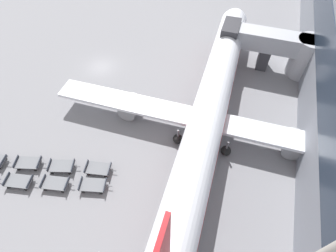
{
  "coord_description": "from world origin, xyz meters",
  "views": [
    {
      "loc": [
        20.63,
        -28.37,
        26.87
      ],
      "look_at": [
        14.64,
        -10.22,
        2.84
      ],
      "focal_mm": 28.0,
      "sensor_mm": 36.0,
      "label": 1
    }
  ],
  "objects_px": {
    "baggage_dolly_row_near_col_c": "(55,183)",
    "baggage_dolly_row_mid_a_col_c": "(62,166)",
    "baggage_dolly_row_mid_a_col_b": "(28,163)",
    "airplane": "(210,110)",
    "baggage_dolly_row_near_col_d": "(93,185)",
    "baggage_dolly_row_near_col_b": "(19,181)",
    "baggage_dolly_row_mid_a_col_d": "(98,169)"
  },
  "relations": [
    {
      "from": "baggage_dolly_row_mid_a_col_b",
      "to": "airplane",
      "type": "bearing_deg",
      "value": 33.48
    },
    {
      "from": "airplane",
      "to": "baggage_dolly_row_near_col_c",
      "type": "bearing_deg",
      "value": -136.12
    },
    {
      "from": "baggage_dolly_row_mid_a_col_d",
      "to": "baggage_dolly_row_near_col_d",
      "type": "bearing_deg",
      "value": -78.0
    },
    {
      "from": "baggage_dolly_row_near_col_b",
      "to": "baggage_dolly_row_near_col_c",
      "type": "relative_size",
      "value": 1.0
    },
    {
      "from": "baggage_dolly_row_mid_a_col_b",
      "to": "baggage_dolly_row_near_col_c",
      "type": "bearing_deg",
      "value": -15.57
    },
    {
      "from": "baggage_dolly_row_near_col_b",
      "to": "baggage_dolly_row_near_col_c",
      "type": "xyz_separation_m",
      "value": [
        3.97,
        1.04,
        0.0
      ]
    },
    {
      "from": "baggage_dolly_row_near_col_c",
      "to": "baggage_dolly_row_near_col_d",
      "type": "xyz_separation_m",
      "value": [
        4.03,
        1.12,
        0.0
      ]
    },
    {
      "from": "airplane",
      "to": "baggage_dolly_row_mid_a_col_c",
      "type": "xyz_separation_m",
      "value": [
        -14.45,
        -11.3,
        -2.75
      ]
    },
    {
      "from": "baggage_dolly_row_mid_a_col_b",
      "to": "baggage_dolly_row_mid_a_col_d",
      "type": "xyz_separation_m",
      "value": [
        8.05,
        1.88,
        0.0
      ]
    },
    {
      "from": "baggage_dolly_row_near_col_d",
      "to": "baggage_dolly_row_mid_a_col_c",
      "type": "bearing_deg",
      "value": 168.01
    },
    {
      "from": "airplane",
      "to": "baggage_dolly_row_near_col_d",
      "type": "bearing_deg",
      "value": -128.88
    },
    {
      "from": "baggage_dolly_row_mid_a_col_b",
      "to": "baggage_dolly_row_mid_a_col_c",
      "type": "relative_size",
      "value": 1.0
    },
    {
      "from": "airplane",
      "to": "baggage_dolly_row_near_col_c",
      "type": "height_order",
      "value": "airplane"
    },
    {
      "from": "baggage_dolly_row_mid_a_col_c",
      "to": "baggage_dolly_row_near_col_d",
      "type": "bearing_deg",
      "value": -11.99
    },
    {
      "from": "baggage_dolly_row_near_col_c",
      "to": "baggage_dolly_row_mid_a_col_c",
      "type": "bearing_deg",
      "value": 104.31
    },
    {
      "from": "airplane",
      "to": "baggage_dolly_row_near_col_c",
      "type": "relative_size",
      "value": 12.52
    },
    {
      "from": "airplane",
      "to": "baggage_dolly_row_mid_a_col_d",
      "type": "xyz_separation_m",
      "value": [
        -10.32,
        -10.26,
        -2.75
      ]
    },
    {
      "from": "baggage_dolly_row_near_col_b",
      "to": "baggage_dolly_row_mid_a_col_b",
      "type": "bearing_deg",
      "value": 101.69
    },
    {
      "from": "airplane",
      "to": "baggage_dolly_row_near_col_b",
      "type": "height_order",
      "value": "airplane"
    },
    {
      "from": "baggage_dolly_row_mid_a_col_b",
      "to": "baggage_dolly_row_near_col_b",
      "type": "bearing_deg",
      "value": -78.31
    },
    {
      "from": "baggage_dolly_row_near_col_d",
      "to": "baggage_dolly_row_mid_a_col_b",
      "type": "distance_m",
      "value": 8.47
    },
    {
      "from": "airplane",
      "to": "baggage_dolly_row_near_col_c",
      "type": "xyz_separation_m",
      "value": [
        -13.92,
        -13.38,
        -2.75
      ]
    },
    {
      "from": "baggage_dolly_row_near_col_d",
      "to": "airplane",
      "type": "bearing_deg",
      "value": 51.12
    },
    {
      "from": "baggage_dolly_row_near_col_d",
      "to": "baggage_dolly_row_near_col_c",
      "type": "bearing_deg",
      "value": -164.5
    },
    {
      "from": "airplane",
      "to": "baggage_dolly_row_mid_a_col_b",
      "type": "height_order",
      "value": "airplane"
    },
    {
      "from": "airplane",
      "to": "baggage_dolly_row_mid_a_col_b",
      "type": "relative_size",
      "value": 12.53
    },
    {
      "from": "airplane",
      "to": "baggage_dolly_row_mid_a_col_d",
      "type": "height_order",
      "value": "airplane"
    },
    {
      "from": "baggage_dolly_row_near_col_b",
      "to": "baggage_dolly_row_mid_a_col_c",
      "type": "distance_m",
      "value": 4.65
    },
    {
      "from": "baggage_dolly_row_near_col_c",
      "to": "baggage_dolly_row_mid_a_col_c",
      "type": "height_order",
      "value": "same"
    },
    {
      "from": "baggage_dolly_row_near_col_c",
      "to": "baggage_dolly_row_mid_a_col_c",
      "type": "xyz_separation_m",
      "value": [
        -0.53,
        2.09,
        0.0
      ]
    },
    {
      "from": "airplane",
      "to": "baggage_dolly_row_mid_a_col_c",
      "type": "height_order",
      "value": "airplane"
    },
    {
      "from": "airplane",
      "to": "baggage_dolly_row_mid_a_col_d",
      "type": "distance_m",
      "value": 14.81
    }
  ]
}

